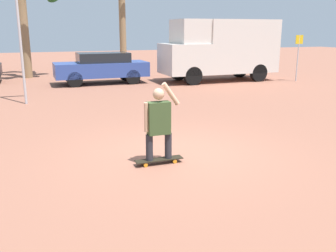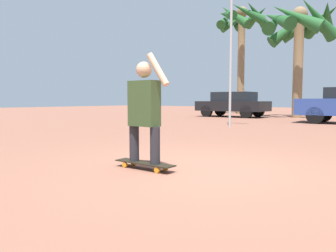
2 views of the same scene
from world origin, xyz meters
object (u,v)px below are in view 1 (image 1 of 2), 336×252
(camper_van, at_px, (221,48))
(flagpole, at_px, (20,10))
(person_skateboarder, at_px, (159,120))
(street_sign, at_px, (298,52))
(skateboard, at_px, (159,160))
(parked_car_blue, at_px, (102,67))

(camper_van, xyz_separation_m, flagpole, (-9.48, -3.15, 1.54))
(person_skateboarder, height_order, street_sign, street_sign)
(flagpole, height_order, street_sign, flagpole)
(skateboard, xyz_separation_m, person_skateboarder, (-0.00, -0.00, 0.81))
(flagpole, relative_size, street_sign, 2.45)
(person_skateboarder, xyz_separation_m, street_sign, (10.66, 9.13, 0.61))
(parked_car_blue, xyz_separation_m, flagpole, (-3.50, -4.23, 2.42))
(camper_van, height_order, parked_car_blue, camper_van)
(camper_van, height_order, street_sign, camper_van)
(person_skateboarder, xyz_separation_m, camper_van, (7.09, 10.70, 0.79))
(person_skateboarder, distance_m, camper_van, 12.86)
(parked_car_blue, relative_size, street_sign, 1.92)
(skateboard, bearing_deg, parked_car_blue, 84.65)
(camper_van, bearing_deg, flagpole, -161.60)
(street_sign, bearing_deg, skateboard, -139.43)
(skateboard, distance_m, flagpole, 8.52)
(camper_van, distance_m, flagpole, 10.11)
(flagpole, bearing_deg, street_sign, 6.92)
(person_skateboarder, distance_m, parked_car_blue, 11.83)
(person_skateboarder, bearing_deg, parked_car_blue, 84.64)
(person_skateboarder, distance_m, street_sign, 14.05)
(camper_van, distance_m, parked_car_blue, 6.14)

